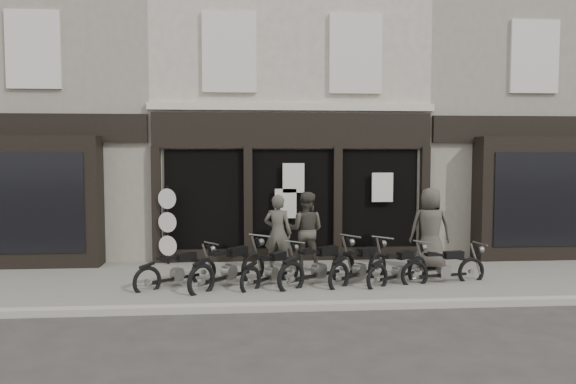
{
  "coord_description": "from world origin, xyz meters",
  "views": [
    {
      "loc": [
        -1.29,
        -11.35,
        2.91
      ],
      "look_at": [
        -0.24,
        1.6,
        1.98
      ],
      "focal_mm": 35.0,
      "sensor_mm": 36.0,
      "label": 1
    }
  ],
  "objects": [
    {
      "name": "motorcycle_3",
      "position": [
        0.32,
        0.29,
        0.43
      ],
      "size": [
        1.93,
        1.55,
        1.07
      ],
      "rotation": [
        0.0,
        0.0,
        0.63
      ],
      "color": "black",
      "rests_on": "ground"
    },
    {
      "name": "motorcycle_4",
      "position": [
        1.21,
        0.4,
        0.4
      ],
      "size": [
        1.68,
        1.6,
        1.0
      ],
      "rotation": [
        0.0,
        0.0,
        0.75
      ],
      "color": "black",
      "rests_on": "ground"
    },
    {
      "name": "motorcycle_6",
      "position": [
        3.01,
        0.19,
        0.38
      ],
      "size": [
        1.96,
        0.62,
        0.94
      ],
      "rotation": [
        0.0,
        0.0,
        0.17
      ],
      "color": "black",
      "rests_on": "ground"
    },
    {
      "name": "man_centre",
      "position": [
        0.21,
        1.85,
        1.04
      ],
      "size": [
        1.06,
        0.93,
        1.84
      ],
      "primitive_type": "imported",
      "rotation": [
        0.0,
        0.0,
        2.85
      ],
      "color": "#3D3931",
      "rests_on": "pavement"
    },
    {
      "name": "motorcycle_5",
      "position": [
        2.02,
        0.23,
        0.37
      ],
      "size": [
        1.69,
        1.32,
        0.93
      ],
      "rotation": [
        0.0,
        0.0,
        0.61
      ],
      "color": "black",
      "rests_on": "ground"
    },
    {
      "name": "motorcycle_2",
      "position": [
        -0.68,
        0.34,
        0.37
      ],
      "size": [
        1.46,
        1.59,
        0.93
      ],
      "rotation": [
        0.0,
        0.0,
        0.84
      ],
      "color": "black",
      "rests_on": "ground"
    },
    {
      "name": "advert_sign_post",
      "position": [
        -3.15,
        2.65,
        1.01
      ],
      "size": [
        0.48,
        0.32,
        2.07
      ],
      "rotation": [
        0.0,
        0.0,
        -0.41
      ],
      "color": "black",
      "rests_on": "ground"
    },
    {
      "name": "kerb",
      "position": [
        0.0,
        -1.25,
        0.07
      ],
      "size": [
        30.0,
        0.25,
        0.13
      ],
      "primitive_type": "cube",
      "color": "gray",
      "rests_on": "ground_plane"
    },
    {
      "name": "man_left",
      "position": [
        -0.48,
        1.58,
        1.02
      ],
      "size": [
        0.76,
        0.61,
        1.8
      ],
      "primitive_type": "imported",
      "rotation": [
        0.0,
        0.0,
        2.83
      ],
      "color": "#434037",
      "rests_on": "pavement"
    },
    {
      "name": "neighbour_right",
      "position": [
        6.35,
        5.9,
        4.04
      ],
      "size": [
        5.6,
        6.73,
        8.34
      ],
      "color": "gray",
      "rests_on": "ground"
    },
    {
      "name": "central_building",
      "position": [
        0.0,
        5.95,
        4.08
      ],
      "size": [
        7.3,
        6.22,
        8.34
      ],
      "color": "#BFB6A4",
      "rests_on": "ground"
    },
    {
      "name": "neighbour_left",
      "position": [
        -6.35,
        5.9,
        4.04
      ],
      "size": [
        5.6,
        6.73,
        8.34
      ],
      "color": "gray",
      "rests_on": "ground"
    },
    {
      "name": "motorcycle_0",
      "position": [
        -2.66,
        0.37,
        0.37
      ],
      "size": [
        1.69,
        1.38,
        0.94
      ],
      "rotation": [
        0.0,
        0.0,
        0.64
      ],
      "color": "black",
      "rests_on": "ground"
    },
    {
      "name": "man_right",
      "position": [
        3.15,
        1.54,
        1.1
      ],
      "size": [
        1.04,
        0.77,
        1.96
      ],
      "primitive_type": "imported",
      "rotation": [
        0.0,
        0.0,
        2.98
      ],
      "color": "#3F3B34",
      "rests_on": "pavement"
    },
    {
      "name": "pavement",
      "position": [
        0.0,
        0.9,
        0.06
      ],
      "size": [
        30.0,
        4.2,
        0.12
      ],
      "primitive_type": "cube",
      "color": "#646158",
      "rests_on": "ground_plane"
    },
    {
      "name": "motorcycle_1",
      "position": [
        -1.57,
        0.27,
        0.43
      ],
      "size": [
        1.72,
        1.84,
        1.08
      ],
      "rotation": [
        0.0,
        0.0,
        0.83
      ],
      "color": "black",
      "rests_on": "ground"
    },
    {
      "name": "ground_plane",
      "position": [
        0.0,
        0.0,
        0.0
      ],
      "size": [
        90.0,
        90.0,
        0.0
      ],
      "primitive_type": "plane",
      "color": "#2D2B28",
      "rests_on": "ground"
    }
  ]
}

